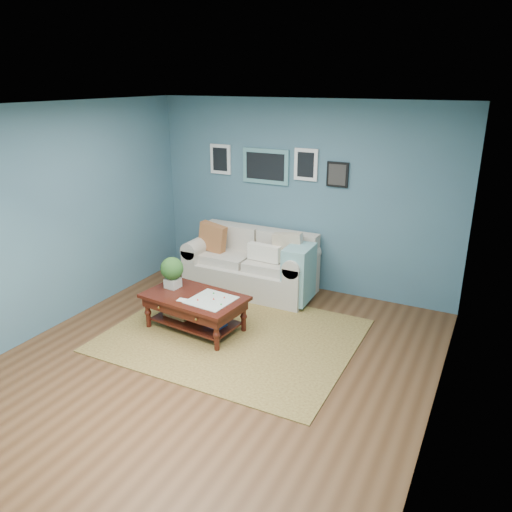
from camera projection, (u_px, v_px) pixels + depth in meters
The scene contains 4 objects.
room_shell at pixel (211, 245), 5.03m from camera, with size 5.00×5.02×2.70m.
area_rug at pixel (233, 335), 6.05m from camera, with size 2.87×2.30×0.01m, color brown.
loveseat at pixel (257, 265), 7.21m from camera, with size 1.89×0.86×0.97m.
coffee_table at pixel (191, 300), 6.11m from camera, with size 1.29×0.83×0.86m.
Camera 1 is at (2.55, -4.00, 2.95)m, focal length 35.00 mm.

